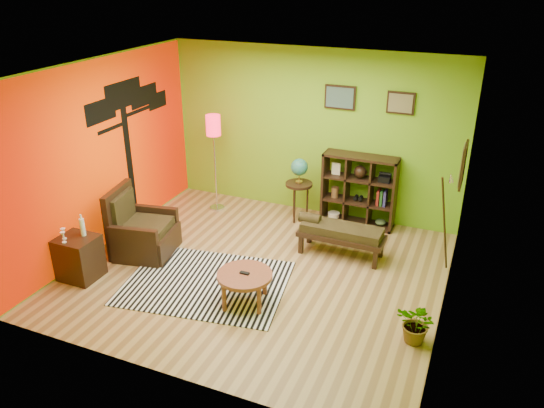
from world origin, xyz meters
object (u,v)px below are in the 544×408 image
at_px(floor_lamp, 214,134).
at_px(globe_table, 299,174).
at_px(coffee_table, 245,278).
at_px(armchair, 141,234).
at_px(cube_shelf, 360,191).
at_px(potted_plant, 417,328).
at_px(side_cabinet, 79,257).
at_px(bench, 339,232).

xyz_separation_m(floor_lamp, globe_table, (1.49, 0.14, -0.55)).
xyz_separation_m(coffee_table, armchair, (-2.00, 0.59, -0.06)).
xyz_separation_m(globe_table, cube_shelf, (0.97, 0.24, -0.23)).
bearing_deg(potted_plant, side_cabinet, -175.14).
relative_size(armchair, potted_plant, 2.02).
relative_size(armchair, globe_table, 0.93).
bearing_deg(globe_table, floor_lamp, -174.71).
xyz_separation_m(armchair, floor_lamp, (0.30, 1.81, 1.07)).
bearing_deg(cube_shelf, potted_plant, -62.98).
distance_m(side_cabinet, globe_table, 3.62).
bearing_deg(cube_shelf, floor_lamp, -171.33).
relative_size(globe_table, potted_plant, 2.18).
relative_size(side_cabinet, globe_table, 0.85).
xyz_separation_m(cube_shelf, potted_plant, (1.39, -2.72, -0.40)).
relative_size(coffee_table, floor_lamp, 0.41).
bearing_deg(globe_table, cube_shelf, 13.75).
height_order(armchair, bench, armchair).
bearing_deg(coffee_table, armchair, 163.52).
bearing_deg(potted_plant, cube_shelf, 117.02).
bearing_deg(armchair, floor_lamp, 80.63).
distance_m(armchair, potted_plant, 4.17).
relative_size(floor_lamp, cube_shelf, 1.41).
distance_m(bench, potted_plant, 2.13).
bearing_deg(armchair, globe_table, 47.50).
bearing_deg(floor_lamp, globe_table, 5.29).
bearing_deg(globe_table, bench, -42.56).
xyz_separation_m(floor_lamp, potted_plant, (3.84, -2.34, -1.18)).
distance_m(globe_table, potted_plant, 3.48).
relative_size(floor_lamp, potted_plant, 3.38).
bearing_deg(side_cabinet, globe_table, 53.14).
bearing_deg(side_cabinet, cube_shelf, 44.88).
distance_m(coffee_table, bench, 1.82).
distance_m(globe_table, bench, 1.38).
height_order(globe_table, potted_plant, globe_table).
distance_m(armchair, floor_lamp, 2.12).
bearing_deg(bench, floor_lamp, 163.11).
bearing_deg(side_cabinet, armchair, 68.46).
relative_size(floor_lamp, bench, 1.31).
bearing_deg(potted_plant, armchair, 172.67).
xyz_separation_m(bench, potted_plant, (1.39, -1.60, -0.18)).
relative_size(side_cabinet, potted_plant, 1.85).
bearing_deg(side_cabinet, floor_lamp, 76.39).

